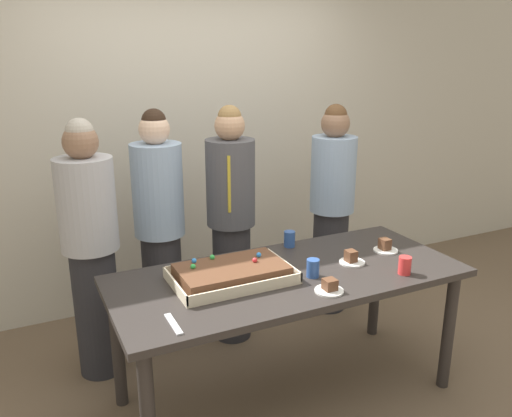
% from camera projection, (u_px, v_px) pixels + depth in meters
% --- Properties ---
extents(ground_plane, '(12.00, 12.00, 0.00)m').
position_uv_depth(ground_plane, '(286.00, 394.00, 3.09)').
color(ground_plane, brown).
extents(interior_back_panel, '(8.00, 0.12, 3.00)m').
position_uv_depth(interior_back_panel, '(191.00, 114.00, 4.03)').
color(interior_back_panel, beige).
rests_on(interior_back_panel, ground_plane).
extents(party_table, '(1.97, 0.85, 0.79)m').
position_uv_depth(party_table, '(288.00, 288.00, 2.89)').
color(party_table, '#2D2826').
rests_on(party_table, ground_plane).
extents(sheet_cake, '(0.64, 0.40, 0.11)m').
position_uv_depth(sheet_cake, '(232.00, 273.00, 2.75)').
color(sheet_cake, beige).
rests_on(sheet_cake, party_table).
extents(plated_slice_near_left, '(0.15, 0.15, 0.07)m').
position_uv_depth(plated_slice_near_left, '(329.00, 288.00, 2.63)').
color(plated_slice_near_left, white).
rests_on(plated_slice_near_left, party_table).
extents(plated_slice_near_right, '(0.15, 0.15, 0.08)m').
position_uv_depth(plated_slice_near_right, '(351.00, 259.00, 2.99)').
color(plated_slice_near_right, white).
rests_on(plated_slice_near_right, party_table).
extents(plated_slice_far_left, '(0.15, 0.15, 0.08)m').
position_uv_depth(plated_slice_far_left, '(385.00, 247.00, 3.17)').
color(plated_slice_far_left, white).
rests_on(plated_slice_far_left, party_table).
extents(drink_cup_nearest, '(0.07, 0.07, 0.10)m').
position_uv_depth(drink_cup_nearest, '(405.00, 265.00, 2.83)').
color(drink_cup_nearest, red).
rests_on(drink_cup_nearest, party_table).
extents(drink_cup_middle, '(0.07, 0.07, 0.10)m').
position_uv_depth(drink_cup_middle, '(313.00, 268.00, 2.80)').
color(drink_cup_middle, '#2D5199').
rests_on(drink_cup_middle, party_table).
extents(drink_cup_far_end, '(0.07, 0.07, 0.10)m').
position_uv_depth(drink_cup_far_end, '(289.00, 239.00, 3.23)').
color(drink_cup_far_end, '#2D5199').
rests_on(drink_cup_far_end, party_table).
extents(cake_server_utensil, '(0.03, 0.20, 0.01)m').
position_uv_depth(cake_server_utensil, '(173.00, 324.00, 2.31)').
color(cake_server_utensil, silver).
rests_on(cake_server_utensil, party_table).
extents(person_serving_front, '(0.33, 0.33, 1.61)m').
position_uv_depth(person_serving_front, '(332.00, 207.00, 3.90)').
color(person_serving_front, '#28282D').
rests_on(person_serving_front, ground_plane).
extents(person_green_shirt_behind, '(0.33, 0.33, 1.63)m').
position_uv_depth(person_green_shirt_behind, '(160.00, 228.00, 3.42)').
color(person_green_shirt_behind, '#28282D').
rests_on(person_green_shirt_behind, ground_plane).
extents(person_striped_tie_right, '(0.33, 0.33, 1.64)m').
position_uv_depth(person_striped_tie_right, '(231.00, 223.00, 3.49)').
color(person_striped_tie_right, '#28282D').
rests_on(person_striped_tie_right, ground_plane).
extents(person_back_corner, '(0.34, 0.34, 1.61)m').
position_uv_depth(person_back_corner, '(91.00, 248.00, 3.09)').
color(person_back_corner, '#28282D').
rests_on(person_back_corner, ground_plane).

